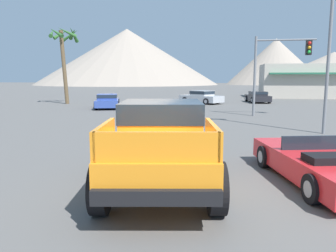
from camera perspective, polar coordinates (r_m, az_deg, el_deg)
name	(u,v)px	position (r m, az deg, el deg)	size (l,w,h in m)	color
ground_plane	(173,193)	(7.22, 0.80, -11.62)	(320.00, 320.00, 0.00)	#5B5956
orange_pickup_truck	(161,138)	(7.58, -1.25, -2.07)	(3.00, 5.15, 1.90)	orange
red_convertible_car	(321,165)	(8.64, 25.10, -6.10)	(2.79, 4.62, 1.03)	red
parked_car_blue	(107,101)	(27.50, -10.51, 4.33)	(2.99, 4.64, 1.16)	#334C9E
parked_car_dark	(258,97)	(34.51, 15.35, 4.93)	(2.35, 4.23, 1.12)	#232328
parked_car_silver	(201,97)	(32.07, 5.84, 5.05)	(4.50, 3.89, 1.25)	#B7BABF
traffic_light_main	(279,60)	(22.30, 18.83, 10.77)	(3.72, 0.38, 5.08)	slate
street_lamp_post	(331,17)	(16.24, 26.57, 16.65)	(0.90, 0.24, 8.51)	slate
palm_tree_tall	(64,46)	(32.96, -17.62, 13.20)	(2.94, 2.78, 7.20)	brown
storefront_building	(306,81)	(45.08, 22.97, 7.22)	(11.01, 6.62, 4.15)	#BCB2A3
distant_mountain_range	(196,60)	(126.73, 4.89, 11.34)	(138.46, 74.86, 20.65)	gray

